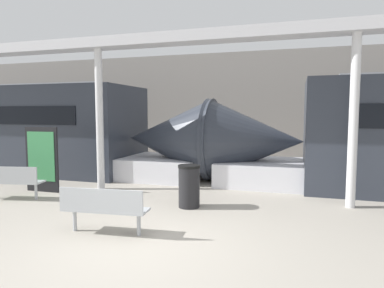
{
  "coord_description": "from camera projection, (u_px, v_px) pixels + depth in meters",
  "views": [
    {
      "loc": [
        2.37,
        -4.94,
        2.16
      ],
      "look_at": [
        -0.1,
        3.14,
        1.4
      ],
      "focal_mm": 32.0,
      "sensor_mm": 36.0,
      "label": 1
    }
  ],
  "objects": [
    {
      "name": "support_column_far",
      "position": [
        354.0,
        122.0,
        7.7
      ],
      "size": [
        0.21,
        0.21,
        3.93
      ],
      "primitive_type": "cylinder",
      "color": "silver",
      "rests_on": "ground_plane"
    },
    {
      "name": "bench_near",
      "position": [
        104.0,
        207.0,
        6.05
      ],
      "size": [
        1.59,
        0.58,
        0.85
      ],
      "rotation": [
        0.0,
        0.0,
        0.09
      ],
      "color": "#ADB2B7",
      "rests_on": "ground_plane"
    },
    {
      "name": "poster_board",
      "position": [
        42.0,
        159.0,
        9.39
      ],
      "size": [
        1.02,
        0.07,
        1.79
      ],
      "color": "black",
      "rests_on": "ground_plane"
    },
    {
      "name": "canopy_beam",
      "position": [
        98.0,
        44.0,
        9.42
      ],
      "size": [
        28.0,
        0.6,
        0.28
      ],
      "primitive_type": "cube",
      "color": "#B7B7BC",
      "rests_on": "support_column_near"
    },
    {
      "name": "bench_far",
      "position": [
        10.0,
        180.0,
        8.53
      ],
      "size": [
        1.63,
        0.74,
        0.85
      ],
      "rotation": [
        0.0,
        0.0,
        0.2
      ],
      "color": "#ADB2B7",
      "rests_on": "ground_plane"
    },
    {
      "name": "support_column_near",
      "position": [
        100.0,
        120.0,
        9.61
      ],
      "size": [
        0.21,
        0.21,
        3.93
      ],
      "primitive_type": "cylinder",
      "color": "silver",
      "rests_on": "ground_plane"
    },
    {
      "name": "station_wall",
      "position": [
        244.0,
        106.0,
        15.98
      ],
      "size": [
        56.0,
        0.2,
        5.0
      ],
      "primitive_type": "cube",
      "color": "gray",
      "rests_on": "ground_plane"
    },
    {
      "name": "ground_plane",
      "position": [
        142.0,
        246.0,
        5.59
      ],
      "size": [
        60.0,
        60.0,
        0.0
      ],
      "primitive_type": "plane",
      "color": "#A8A093"
    },
    {
      "name": "trash_bin",
      "position": [
        189.0,
        186.0,
        7.86
      ],
      "size": [
        0.51,
        0.51,
        0.98
      ],
      "color": "black",
      "rests_on": "ground_plane"
    }
  ]
}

